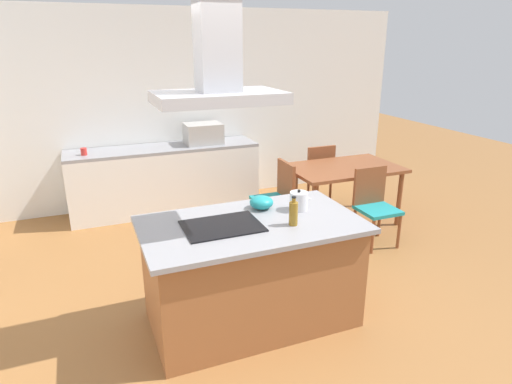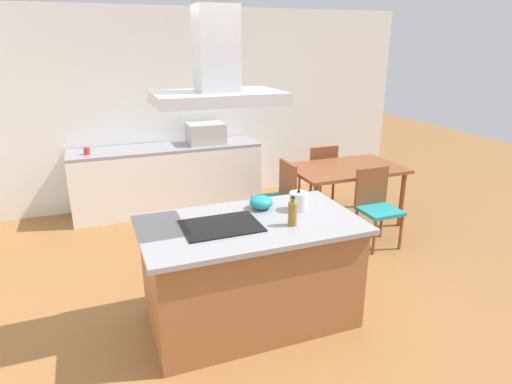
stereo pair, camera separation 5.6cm
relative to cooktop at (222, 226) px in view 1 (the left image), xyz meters
name	(u,v)px [view 1 (the left image)]	position (x,y,z in m)	size (l,w,h in m)	color
ground	(204,247)	(0.24, 1.50, -0.91)	(16.00, 16.00, 0.00)	#936033
wall_back	(167,109)	(0.24, 3.25, 0.44)	(7.20, 0.10, 2.70)	white
kitchen_island	(251,272)	(0.24, 0.00, -0.45)	(1.75, 1.00, 0.90)	#995B33
cooktop	(222,226)	(0.00, 0.00, 0.00)	(0.60, 0.44, 0.01)	black
tea_kettle	(299,201)	(0.72, 0.11, 0.07)	(0.21, 0.16, 0.18)	silver
olive_oil_bottle	(293,213)	(0.53, -0.17, 0.09)	(0.07, 0.07, 0.24)	olive
mixing_bowl	(261,202)	(0.43, 0.25, 0.05)	(0.20, 0.20, 0.11)	teal
back_counter	(165,179)	(0.09, 2.88, -0.46)	(2.55, 0.62, 0.90)	white
countertop_microwave	(203,133)	(0.65, 2.88, 0.13)	(0.50, 0.38, 0.28)	#B2AFAA
coffee_mug_red	(84,152)	(-0.92, 2.80, 0.04)	(0.08, 0.08, 0.09)	red
dining_table	(343,173)	(2.12, 1.57, -0.24)	(1.40, 0.90, 0.75)	brown
chair_at_left_end	(278,193)	(1.21, 1.57, -0.40)	(0.42, 0.42, 0.89)	teal
chair_facing_island	(374,201)	(2.12, 0.91, -0.40)	(0.42, 0.42, 0.89)	teal
chair_facing_back_wall	(317,171)	(2.12, 2.24, -0.40)	(0.42, 0.42, 0.89)	teal
range_hood	(218,66)	(0.00, 0.00, 1.20)	(0.90, 0.55, 0.78)	#ADADB2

